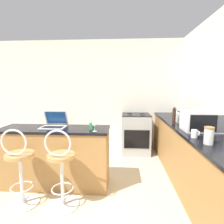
% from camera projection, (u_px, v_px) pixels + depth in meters
% --- Properties ---
extents(wall_back, '(12.00, 0.06, 2.60)m').
position_uv_depth(wall_back, '(99.00, 95.00, 4.25)').
color(wall_back, silver).
rests_on(wall_back, ground_plane).
extents(breakfast_bar, '(1.63, 0.52, 0.90)m').
position_uv_depth(breakfast_bar, '(56.00, 157.00, 2.66)').
color(breakfast_bar, '#9E703D').
rests_on(breakfast_bar, ground_plane).
extents(counter_right, '(0.61, 3.11, 0.90)m').
position_uv_depth(counter_right, '(191.00, 155.00, 2.72)').
color(counter_right, '#9E703D').
rests_on(counter_right, ground_plane).
extents(bar_stool_near, '(0.40, 0.40, 1.02)m').
position_uv_depth(bar_stool_near, '(20.00, 170.00, 2.18)').
color(bar_stool_near, silver).
rests_on(bar_stool_near, ground_plane).
extents(bar_stool_far, '(0.40, 0.40, 1.02)m').
position_uv_depth(bar_stool_far, '(61.00, 171.00, 2.15)').
color(bar_stool_far, silver).
rests_on(bar_stool_far, ground_plane).
extents(laptop, '(0.36, 0.32, 0.24)m').
position_uv_depth(laptop, '(54.00, 123.00, 2.66)').
color(laptop, silver).
rests_on(laptop, breakfast_bar).
extents(microwave, '(0.48, 0.33, 0.28)m').
position_uv_depth(microwave, '(201.00, 121.00, 2.40)').
color(microwave, silver).
rests_on(microwave, counter_right).
extents(toaster, '(0.25, 0.31, 0.17)m').
position_uv_depth(toaster, '(182.00, 117.00, 3.05)').
color(toaster, silver).
rests_on(toaster, counter_right).
extents(stove_range, '(0.63, 0.59, 0.91)m').
position_uv_depth(stove_range, '(136.00, 134.00, 3.98)').
color(stove_range, '#9EA3A8').
rests_on(stove_range, ground_plane).
extents(mug_white, '(0.09, 0.07, 0.10)m').
position_uv_depth(mug_white, '(195.00, 134.00, 2.09)').
color(mug_white, white).
rests_on(mug_white, counter_right).
extents(wine_glass_short, '(0.06, 0.06, 0.14)m').
position_uv_depth(wine_glass_short, '(95.00, 125.00, 2.38)').
color(wine_glass_short, silver).
rests_on(wine_glass_short, breakfast_bar).
extents(pepper_mill, '(0.06, 0.06, 0.28)m').
position_uv_depth(pepper_mill, '(174.00, 116.00, 2.86)').
color(pepper_mill, '#331E14').
rests_on(pepper_mill, counter_right).
extents(storage_jar, '(0.10, 0.10, 0.19)m').
position_uv_depth(storage_jar, '(209.00, 135.00, 1.84)').
color(storage_jar, silver).
rests_on(storage_jar, counter_right).
extents(mug_green, '(0.10, 0.08, 0.10)m').
position_uv_depth(mug_green, '(92.00, 126.00, 2.51)').
color(mug_green, '#338447').
rests_on(mug_green, breakfast_bar).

